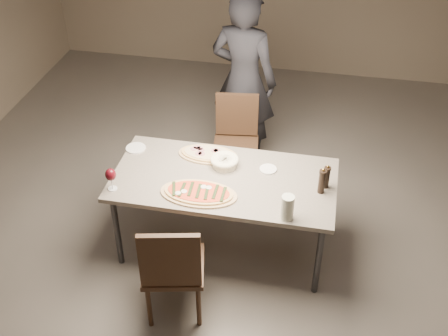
% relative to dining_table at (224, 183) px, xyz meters
% --- Properties ---
extents(room, '(7.00, 7.00, 7.00)m').
position_rel_dining_table_xyz_m(room, '(0.00, 0.00, 0.71)').
color(room, '#5E5851').
rests_on(room, ground).
extents(dining_table, '(1.80, 0.90, 0.75)m').
position_rel_dining_table_xyz_m(dining_table, '(0.00, 0.00, 0.00)').
color(dining_table, slate).
rests_on(dining_table, ground).
extents(zucchini_pizza, '(0.61, 0.34, 0.05)m').
position_rel_dining_table_xyz_m(zucchini_pizza, '(-0.15, -0.24, 0.07)').
color(zucchini_pizza, tan).
rests_on(zucchini_pizza, dining_table).
extents(ham_pizza, '(0.51, 0.28, 0.04)m').
position_rel_dining_table_xyz_m(ham_pizza, '(-0.20, 0.28, 0.07)').
color(ham_pizza, tan).
rests_on(ham_pizza, dining_table).
extents(bread_basket, '(0.23, 0.23, 0.08)m').
position_rel_dining_table_xyz_m(bread_basket, '(-0.03, 0.16, 0.11)').
color(bread_basket, '#EEE4C0').
rests_on(bread_basket, dining_table).
extents(oil_dish, '(0.14, 0.14, 0.02)m').
position_rel_dining_table_xyz_m(oil_dish, '(0.33, 0.17, 0.07)').
color(oil_dish, white).
rests_on(oil_dish, dining_table).
extents(pepper_mill_left, '(0.06, 0.06, 0.23)m').
position_rel_dining_table_xyz_m(pepper_mill_left, '(0.77, -0.03, 0.17)').
color(pepper_mill_left, black).
rests_on(pepper_mill_left, dining_table).
extents(pepper_mill_right, '(0.05, 0.05, 0.21)m').
position_rel_dining_table_xyz_m(pepper_mill_right, '(0.81, 0.04, 0.16)').
color(pepper_mill_right, black).
rests_on(pepper_mill_right, dining_table).
extents(carafe, '(0.10, 0.10, 0.20)m').
position_rel_dining_table_xyz_m(carafe, '(0.55, -0.38, 0.16)').
color(carafe, silver).
rests_on(carafe, dining_table).
extents(wine_glass, '(0.09, 0.09, 0.19)m').
position_rel_dining_table_xyz_m(wine_glass, '(-0.83, -0.31, 0.19)').
color(wine_glass, silver).
rests_on(wine_glass, dining_table).
extents(side_plate, '(0.17, 0.17, 0.01)m').
position_rel_dining_table_xyz_m(side_plate, '(-0.83, 0.26, 0.06)').
color(side_plate, white).
rests_on(side_plate, dining_table).
extents(chair_near, '(0.53, 0.53, 0.95)m').
position_rel_dining_table_xyz_m(chair_near, '(-0.22, -0.82, -0.16)').
color(chair_near, '#3B2618').
rests_on(chair_near, ground).
extents(chair_far, '(0.48, 0.48, 0.91)m').
position_rel_dining_table_xyz_m(chair_far, '(-0.08, 0.99, -0.18)').
color(chair_far, '#3B2618').
rests_on(chair_far, ground).
extents(diner, '(0.75, 0.57, 1.83)m').
position_rel_dining_table_xyz_m(diner, '(-0.07, 1.35, 0.22)').
color(diner, black).
rests_on(diner, ground).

